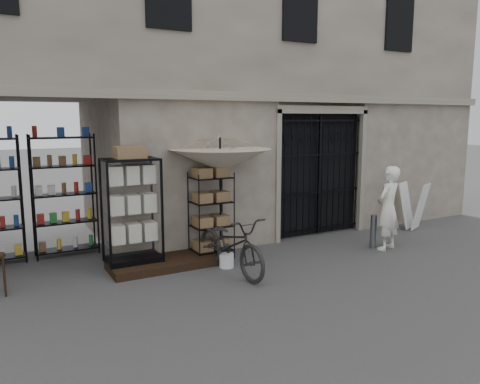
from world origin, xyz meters
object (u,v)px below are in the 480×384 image
easel_sign (414,206)px  steel_bollard (373,231)px  white_bucket (227,261)px  wire_rack (211,216)px  shopkeeper (386,249)px  display_cabinet (132,216)px  bicycle (231,272)px  market_umbrella (220,154)px

easel_sign → steel_bollard: bearing=176.8°
white_bucket → steel_bollard: steel_bollard is taller
wire_rack → shopkeeper: wire_rack is taller
display_cabinet → wire_rack: display_cabinet is taller
steel_bollard → easel_sign: 2.30m
white_bucket → bicycle: bicycle is taller
bicycle → white_bucket: bearing=71.1°
display_cabinet → market_umbrella: bearing=-24.0°
easel_sign → shopkeeper: bearing=-176.3°
wire_rack → market_umbrella: bearing=20.4°
steel_bollard → bicycle: bearing=179.4°
steel_bollard → shopkeeper: 0.46m
white_bucket → bicycle: (-0.07, -0.31, -0.13)m
market_umbrella → easel_sign: 5.54m
white_bucket → display_cabinet: bearing=154.9°
market_umbrella → shopkeeper: bearing=-21.0°
wire_rack → market_umbrella: (0.22, 0.01, 1.25)m
display_cabinet → easel_sign: display_cabinet is taller
wire_rack → shopkeeper: 3.89m
bicycle → steel_bollard: bearing=-6.7°
white_bucket → wire_rack: bearing=87.8°
display_cabinet → wire_rack: 1.61m
display_cabinet → steel_bollard: 5.15m
white_bucket → shopkeeper: bearing=-8.7°
easel_sign → display_cabinet: bearing=154.3°
display_cabinet → easel_sign: bearing=-26.2°
easel_sign → bicycle: bearing=164.2°
display_cabinet → bicycle: 2.10m
white_bucket → shopkeeper: 3.65m
wire_rack → shopkeeper: size_ratio=0.97×
market_umbrella → white_bucket: bearing=-108.3°
white_bucket → bicycle: size_ratio=0.13×
market_umbrella → white_bucket: 2.12m
easel_sign → market_umbrella: bearing=153.5°
wire_rack → easel_sign: (5.54, -0.27, -0.25)m
white_bucket → easel_sign: size_ratio=0.23×
wire_rack → white_bucket: bearing=-74.6°
market_umbrella → steel_bollard: (3.18, -1.08, -1.73)m
steel_bollard → shopkeeper: size_ratio=0.40×
display_cabinet → white_bucket: size_ratio=7.68×
market_umbrella → shopkeeper: size_ratio=1.61×
bicycle → shopkeeper: (3.67, -0.25, 0.00)m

